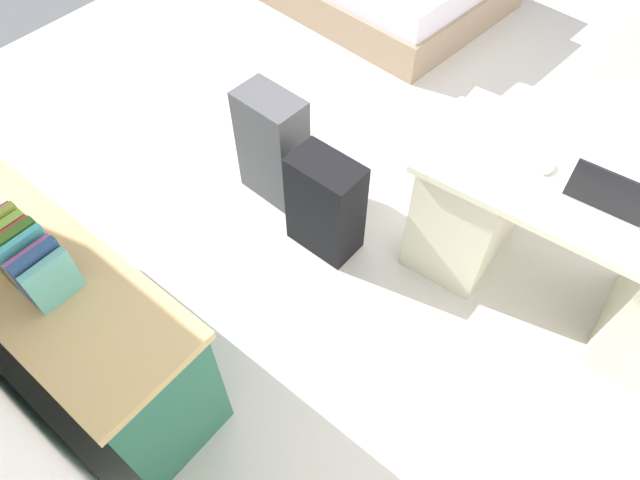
{
  "coord_description": "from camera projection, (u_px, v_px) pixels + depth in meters",
  "views": [
    {
      "loc": [
        -1.32,
        2.17,
        2.44
      ],
      "look_at": [
        -0.43,
        1.08,
        0.6
      ],
      "focal_mm": 31.57,
      "sensor_mm": 36.0,
      "label": 1
    }
  ],
  "objects": [
    {
      "name": "ground_plane",
      "position": [
        377.0,
        156.0,
        3.47
      ],
      "size": [
        5.64,
        5.64,
        0.0
      ],
      "primitive_type": "plane",
      "color": "beige"
    },
    {
      "name": "desk",
      "position": [
        570.0,
        243.0,
        2.58
      ],
      "size": [
        1.48,
        0.76,
        0.73
      ],
      "color": "beige",
      "rests_on": "ground_plane"
    },
    {
      "name": "office_chair",
      "position": [
        606.0,
        133.0,
        2.98
      ],
      "size": [
        0.52,
        0.52,
        0.94
      ],
      "color": "black",
      "rests_on": "ground_plane"
    },
    {
      "name": "credenza",
      "position": [
        42.0,
        293.0,
        2.42
      ],
      "size": [
        1.8,
        0.48,
        0.75
      ],
      "color": "#28664C",
      "rests_on": "ground_plane"
    },
    {
      "name": "suitcase_black",
      "position": [
        325.0,
        205.0,
        2.84
      ],
      "size": [
        0.36,
        0.22,
        0.58
      ],
      "primitive_type": "cube",
      "rotation": [
        0.0,
        0.0,
        -0.01
      ],
      "color": "black",
      "rests_on": "ground_plane"
    },
    {
      "name": "suitcase_spare_grey",
      "position": [
        273.0,
        147.0,
        3.04
      ],
      "size": [
        0.37,
        0.24,
        0.66
      ],
      "primitive_type": "cube",
      "rotation": [
        0.0,
        0.0,
        -0.04
      ],
      "color": "#4C4C51",
      "rests_on": "ground_plane"
    },
    {
      "name": "laptop",
      "position": [
        609.0,
        194.0,
        2.23
      ],
      "size": [
        0.32,
        0.24,
        0.21
      ],
      "color": "#B7B7BC",
      "rests_on": "desk"
    },
    {
      "name": "computer_mouse",
      "position": [
        547.0,
        167.0,
        2.37
      ],
      "size": [
        0.07,
        0.1,
        0.03
      ],
      "primitive_type": "ellipsoid",
      "rotation": [
        0.0,
        0.0,
        0.07
      ],
      "color": "white",
      "rests_on": "desk"
    },
    {
      "name": "book_row",
      "position": [
        24.0,
        254.0,
        1.95
      ],
      "size": [
        0.36,
        0.17,
        0.24
      ],
      "color": "#5FB0A3",
      "rests_on": "credenza"
    }
  ]
}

